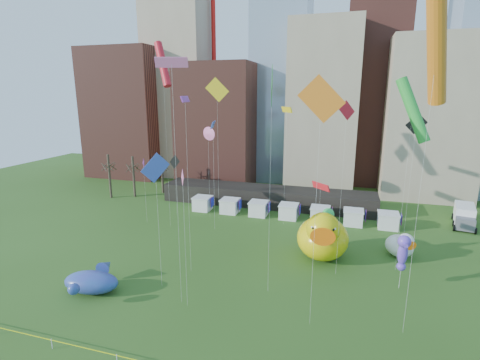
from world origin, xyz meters
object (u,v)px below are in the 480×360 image
(small_duck, at_px, (401,245))
(seahorse_green, at_px, (327,222))
(big_duck, at_px, (323,236))
(seahorse_purple, at_px, (403,250))
(whale_inflatable, at_px, (92,281))
(box_truck, at_px, (464,215))

(small_duck, bearing_deg, seahorse_green, -179.04)
(small_duck, height_order, seahorse_green, seahorse_green)
(small_duck, bearing_deg, big_duck, 177.52)
(big_duck, distance_m, seahorse_purple, 9.58)
(seahorse_green, bearing_deg, small_duck, 7.06)
(big_duck, bearing_deg, seahorse_green, -46.66)
(seahorse_green, bearing_deg, big_duck, 119.25)
(seahorse_green, distance_m, whale_inflatable, 26.57)
(big_duck, height_order, box_truck, big_duck)
(seahorse_purple, bearing_deg, box_truck, 61.56)
(box_truck, bearing_deg, whale_inflatable, -130.91)
(big_duck, xyz_separation_m, small_duck, (9.26, 3.53, -1.45))
(big_duck, bearing_deg, whale_inflatable, -150.23)
(seahorse_purple, bearing_deg, big_duck, 149.21)
(whale_inflatable, bearing_deg, big_duck, 25.10)
(big_duck, xyz_separation_m, whale_inflatable, (-21.93, -14.20, -1.86))
(box_truck, bearing_deg, small_duck, -114.76)
(seahorse_purple, height_order, box_truck, seahorse_purple)
(big_duck, relative_size, box_truck, 1.16)
(seahorse_purple, xyz_separation_m, box_truck, (11.75, 22.94, -2.77))
(seahorse_purple, distance_m, whale_inflatable, 31.82)
(seahorse_purple, bearing_deg, seahorse_green, 150.22)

